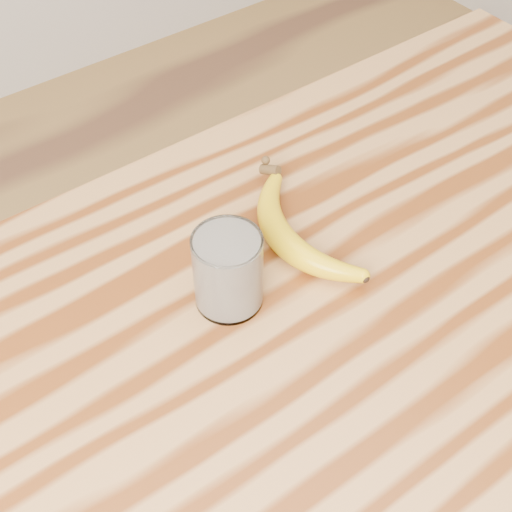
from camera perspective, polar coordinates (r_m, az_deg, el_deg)
table at (r=0.91m, az=9.55°, el=-9.67°), size 1.20×0.80×0.90m
smoothie_glass at (r=0.77m, az=-2.25°, el=-1.15°), size 0.08×0.08×0.10m
banana at (r=0.85m, az=2.06°, el=1.34°), size 0.13×0.29×0.03m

